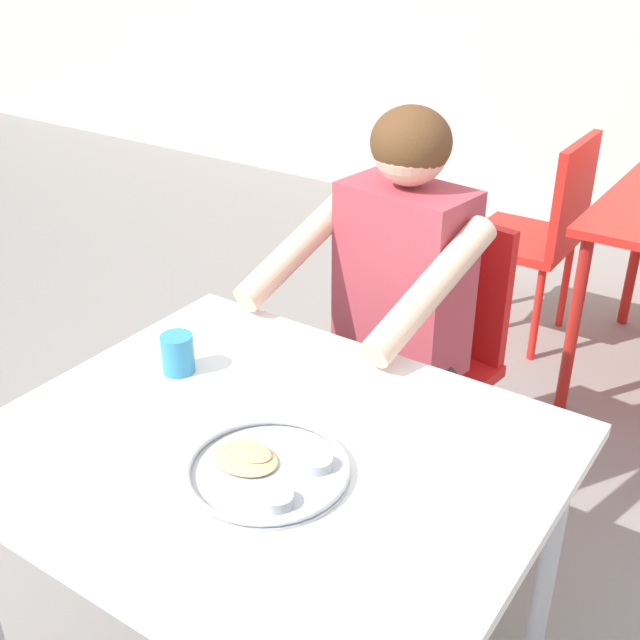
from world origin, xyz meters
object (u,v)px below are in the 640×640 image
drinking_cup (178,352)px  diner_foreground (382,301)px  chair_foreground (424,342)px  table_foreground (268,475)px  thali_tray (268,469)px  chair_red_left (543,227)px

drinking_cup → diner_foreground: (0.20, 0.55, -0.04)m
drinking_cup → chair_foreground: (0.23, 0.78, -0.27)m
table_foreground → chair_foreground: (-0.10, 0.88, -0.14)m
thali_tray → drinking_cup: 0.42m
table_foreground → thali_tray: bearing=-51.0°
thali_tray → chair_red_left: (-0.21, 2.09, -0.24)m
thali_tray → diner_foreground: bearing=104.0°
drinking_cup → thali_tray: bearing=-24.4°
table_foreground → drinking_cup: size_ratio=11.86×
diner_foreground → chair_red_left: diner_foreground is taller
diner_foreground → thali_tray: bearing=-76.0°
table_foreground → chair_foreground: 0.90m
diner_foreground → chair_foreground: bearing=84.2°
chair_foreground → chair_red_left: size_ratio=1.01×
thali_tray → diner_foreground: 0.75m
drinking_cup → table_foreground: bearing=-17.7°
chair_foreground → thali_tray: bearing=-80.5°
table_foreground → drinking_cup: 0.37m
thali_tray → drinking_cup: bearing=155.6°
diner_foreground → table_foreground: bearing=-79.3°
table_foreground → drinking_cup: bearing=162.3°
thali_tray → drinking_cup: size_ratio=3.39×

